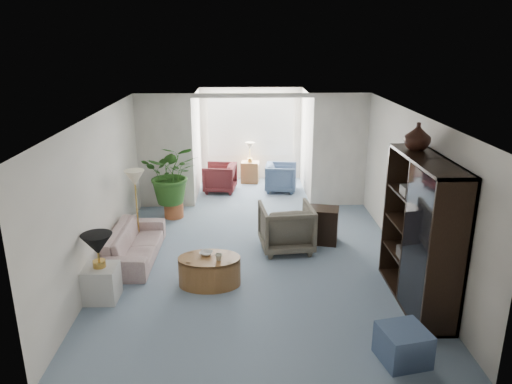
{
  "coord_description": "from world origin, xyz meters",
  "views": [
    {
      "loc": [
        -0.23,
        -7.3,
        3.65
      ],
      "look_at": [
        0.0,
        0.6,
        1.1
      ],
      "focal_mm": 34.15,
      "sensor_mm": 36.0,
      "label": 1
    }
  ],
  "objects_px": {
    "end_table": "(101,283)",
    "coffee_cup": "(219,257)",
    "coffee_table": "(209,271)",
    "cabinet_urn": "(418,136)",
    "coffee_bowl": "(206,253)",
    "framed_picture": "(416,168)",
    "entertainment_cabinet": "(421,233)",
    "ottoman": "(403,345)",
    "sunroom_chair_blue": "(281,178)",
    "sofa": "(135,244)",
    "sunroom_table": "(250,172)",
    "plant_pot": "(174,210)",
    "table_lamp": "(97,244)",
    "sunroom_chair_maroon": "(220,178)",
    "floor_lamp": "(135,178)",
    "side_table_dark": "(323,225)",
    "wingback_chair": "(286,227)"
  },
  "relations": [
    {
      "from": "coffee_cup",
      "to": "sunroom_table",
      "type": "distance_m",
      "value": 5.57
    },
    {
      "from": "plant_pot",
      "to": "cabinet_urn",
      "type": "bearing_deg",
      "value": -37.45
    },
    {
      "from": "sofa",
      "to": "plant_pot",
      "type": "bearing_deg",
      "value": -10.32
    },
    {
      "from": "side_table_dark",
      "to": "ottoman",
      "type": "height_order",
      "value": "side_table_dark"
    },
    {
      "from": "sunroom_chair_blue",
      "to": "sunroom_table",
      "type": "height_order",
      "value": "sunroom_chair_blue"
    },
    {
      "from": "sunroom_chair_maroon",
      "to": "sunroom_table",
      "type": "xyz_separation_m",
      "value": [
        0.75,
        0.75,
        -0.07
      ]
    },
    {
      "from": "sunroom_chair_blue",
      "to": "sunroom_chair_maroon",
      "type": "height_order",
      "value": "sunroom_chair_maroon"
    },
    {
      "from": "end_table",
      "to": "cabinet_urn",
      "type": "height_order",
      "value": "cabinet_urn"
    },
    {
      "from": "end_table",
      "to": "wingback_chair",
      "type": "relative_size",
      "value": 0.56
    },
    {
      "from": "end_table",
      "to": "coffee_cup",
      "type": "bearing_deg",
      "value": 10.02
    },
    {
      "from": "sofa",
      "to": "coffee_cup",
      "type": "bearing_deg",
      "value": -124.58
    },
    {
      "from": "coffee_bowl",
      "to": "entertainment_cabinet",
      "type": "bearing_deg",
      "value": -12.23
    },
    {
      "from": "coffee_cup",
      "to": "plant_pot",
      "type": "xyz_separation_m",
      "value": [
        -1.08,
        3.04,
        -0.34
      ]
    },
    {
      "from": "floor_lamp",
      "to": "coffee_bowl",
      "type": "bearing_deg",
      "value": -48.12
    },
    {
      "from": "entertainment_cabinet",
      "to": "floor_lamp",
      "type": "bearing_deg",
      "value": 153.79
    },
    {
      "from": "wingback_chair",
      "to": "ottoman",
      "type": "relative_size",
      "value": 1.77
    },
    {
      "from": "framed_picture",
      "to": "ottoman",
      "type": "distance_m",
      "value": 2.95
    },
    {
      "from": "table_lamp",
      "to": "sunroom_table",
      "type": "distance_m",
      "value": 6.28
    },
    {
      "from": "coffee_table",
      "to": "sunroom_chair_blue",
      "type": "height_order",
      "value": "sunroom_chair_blue"
    },
    {
      "from": "coffee_table",
      "to": "cabinet_urn",
      "type": "distance_m",
      "value": 3.63
    },
    {
      "from": "ottoman",
      "to": "plant_pot",
      "type": "xyz_separation_m",
      "value": [
        -3.3,
        4.84,
        -0.05
      ]
    },
    {
      "from": "coffee_cup",
      "to": "side_table_dark",
      "type": "height_order",
      "value": "side_table_dark"
    },
    {
      "from": "cabinet_urn",
      "to": "sunroom_table",
      "type": "xyz_separation_m",
      "value": [
        -2.26,
        5.49,
        -2.03
      ]
    },
    {
      "from": "ottoman",
      "to": "sunroom_table",
      "type": "distance_m",
      "value": 7.53
    },
    {
      "from": "sunroom_chair_blue",
      "to": "sofa",
      "type": "bearing_deg",
      "value": 150.96
    },
    {
      "from": "side_table_dark",
      "to": "entertainment_cabinet",
      "type": "xyz_separation_m",
      "value": [
        0.99,
        -2.12,
        0.72
      ]
    },
    {
      "from": "sofa",
      "to": "ottoman",
      "type": "bearing_deg",
      "value": -126.77
    },
    {
      "from": "floor_lamp",
      "to": "plant_pot",
      "type": "bearing_deg",
      "value": 71.16
    },
    {
      "from": "floor_lamp",
      "to": "entertainment_cabinet",
      "type": "distance_m",
      "value": 4.87
    },
    {
      "from": "coffee_cup",
      "to": "entertainment_cabinet",
      "type": "relative_size",
      "value": 0.05
    },
    {
      "from": "coffee_cup",
      "to": "ottoman",
      "type": "height_order",
      "value": "coffee_cup"
    },
    {
      "from": "sunroom_chair_maroon",
      "to": "plant_pot",
      "type": "bearing_deg",
      "value": -19.29
    },
    {
      "from": "coffee_cup",
      "to": "plant_pot",
      "type": "relative_size",
      "value": 0.27
    },
    {
      "from": "cabinet_urn",
      "to": "wingback_chair",
      "type": "bearing_deg",
      "value": 142.08
    },
    {
      "from": "coffee_table",
      "to": "coffee_cup",
      "type": "xyz_separation_m",
      "value": [
        0.15,
        -0.1,
        0.27
      ]
    },
    {
      "from": "coffee_table",
      "to": "ottoman",
      "type": "xyz_separation_m",
      "value": [
        2.37,
        -1.91,
        -0.02
      ]
    },
    {
      "from": "cabinet_urn",
      "to": "coffee_table",
      "type": "bearing_deg",
      "value": 178.93
    },
    {
      "from": "sofa",
      "to": "side_table_dark",
      "type": "relative_size",
      "value": 2.85
    },
    {
      "from": "sunroom_chair_blue",
      "to": "plant_pot",
      "type": "bearing_deg",
      "value": 133.93
    },
    {
      "from": "sofa",
      "to": "wingback_chair",
      "type": "bearing_deg",
      "value": -82.26
    },
    {
      "from": "table_lamp",
      "to": "sunroom_table",
      "type": "xyz_separation_m",
      "value": [
        2.24,
        5.83,
        -0.59
      ]
    },
    {
      "from": "framed_picture",
      "to": "floor_lamp",
      "type": "relative_size",
      "value": 1.39
    },
    {
      "from": "entertainment_cabinet",
      "to": "ottoman",
      "type": "relative_size",
      "value": 4.06
    },
    {
      "from": "framed_picture",
      "to": "sunroom_table",
      "type": "distance_m",
      "value": 5.72
    },
    {
      "from": "sofa",
      "to": "cabinet_urn",
      "type": "relative_size",
      "value": 4.84
    },
    {
      "from": "framed_picture",
      "to": "coffee_bowl",
      "type": "distance_m",
      "value": 3.5
    },
    {
      "from": "table_lamp",
      "to": "cabinet_urn",
      "type": "height_order",
      "value": "cabinet_urn"
    },
    {
      "from": "coffee_bowl",
      "to": "coffee_cup",
      "type": "xyz_separation_m",
      "value": [
        0.2,
        -0.2,
        0.03
      ]
    },
    {
      "from": "table_lamp",
      "to": "entertainment_cabinet",
      "type": "distance_m",
      "value": 4.51
    },
    {
      "from": "ottoman",
      "to": "sunroom_table",
      "type": "bearing_deg",
      "value": 102.74
    }
  ]
}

